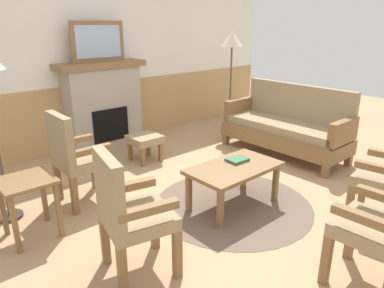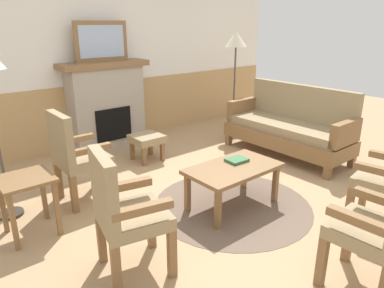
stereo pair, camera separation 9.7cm
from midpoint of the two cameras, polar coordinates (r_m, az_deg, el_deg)
ground_plane at (r=3.87m, az=4.10°, el=-9.04°), size 14.00×14.00×0.00m
wall_back at (r=5.60m, az=-14.82°, el=13.24°), size 7.20×0.14×2.70m
fireplace at (r=5.47m, az=-13.10°, el=6.26°), size 1.30×0.44×1.28m
framed_picture at (r=5.35m, az=-13.84°, el=15.76°), size 0.80×0.04×0.56m
couch at (r=5.23m, az=15.88°, el=2.53°), size 0.70×1.80×0.98m
coffee_table at (r=3.62m, az=7.42°, el=-4.42°), size 0.96×0.56×0.44m
round_rug at (r=3.79m, az=7.17°, el=-9.73°), size 1.64×1.64×0.01m
book_on_table at (r=3.73m, az=7.96°, el=-2.58°), size 0.22×0.18×0.03m
footstool at (r=4.88m, az=-6.72°, el=0.58°), size 0.40×0.40×0.36m
armchair_near_fireplace at (r=3.82m, az=-17.58°, el=-1.46°), size 0.48×0.48×0.98m
armchair_by_window_left at (r=2.64m, az=-9.92°, el=-10.26°), size 0.57×0.57×0.98m
armchair_front_left at (r=2.75m, az=29.34°, el=-11.35°), size 0.50×0.50×0.98m
side_table at (r=3.41m, az=-24.35°, el=-6.71°), size 0.44×0.44×0.55m
floor_lamp_by_couch at (r=6.13m, az=7.55°, el=15.45°), size 0.36×0.36×1.68m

